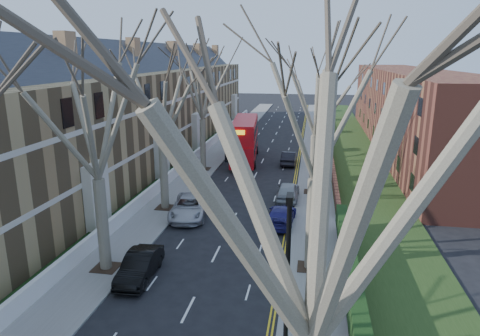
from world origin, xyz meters
The scene contains 20 objects.
pavement_left centered at (-6.00, 39.00, 0.06)m, with size 3.00×102.00×0.12m, color slate.
pavement_right centered at (6.00, 39.00, 0.06)m, with size 3.00×102.00×0.12m, color slate.
terrace_left centered at (-13.65, 31.00, 5.53)m, with size 9.70×78.00×13.60m.
flats_right centered at (17.46, 43.00, 4.98)m, with size 13.97×54.00×10.00m.
wall_hedge_right centered at (7.70, 2.00, 1.12)m, with size 0.70×24.00×1.80m.
front_wall_left centered at (-7.65, 31.00, 0.62)m, with size 0.30×78.00×1.00m.
grass_verge_right centered at (10.50, 39.00, 0.15)m, with size 6.00×102.00×0.06m.
lamp_post centered at (5.00, -3.50, 4.57)m, with size 0.18×0.50×8.11m.
tree_left_mid centered at (-5.70, 6.00, 9.56)m, with size 10.50×10.50×14.71m.
tree_left_far centered at (-5.70, 16.00, 9.24)m, with size 10.15×10.15×14.22m.
tree_left_dist centered at (-5.70, 28.00, 9.56)m, with size 10.50×10.50×14.71m.
tree_right_near centered at (5.70, -6.00, 9.86)m, with size 10.85×10.85×15.20m.
tree_right_mid centered at (5.70, 8.00, 9.56)m, with size 10.50×10.50×14.71m.
tree_right_far centered at (5.70, 22.00, 9.24)m, with size 10.15×10.15×14.22m.
double_decker_bus centered at (-2.05, 32.82, 2.30)m, with size 3.61×11.39×4.67m.
car_left_mid centered at (-3.44, 5.46, 0.72)m, with size 1.51×4.34×1.43m, color black.
car_left_far centered at (-3.37, 14.82, 0.77)m, with size 2.54×5.52×1.53m, color #AEAEB3.
car_right_near centered at (3.53, 14.49, 0.67)m, with size 1.87×4.59×1.33m, color navy.
car_right_mid centered at (3.70, 19.93, 0.76)m, with size 1.80×4.47×1.52m, color #94989C.
car_right_far centered at (3.07, 31.96, 0.73)m, with size 1.54×4.41×1.45m, color black.
Camera 1 is at (5.52, -14.39, 11.85)m, focal length 32.00 mm.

